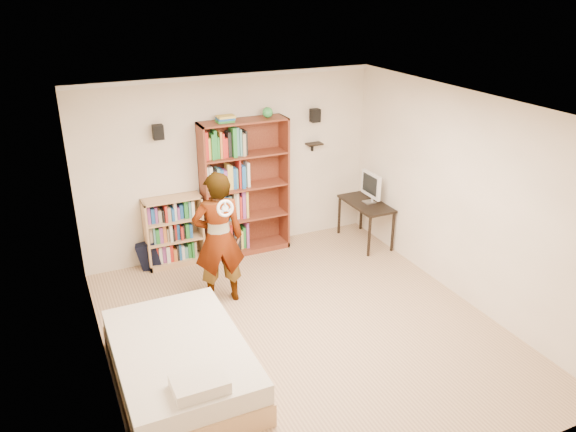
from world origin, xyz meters
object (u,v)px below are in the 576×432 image
object	(u,v)px
low_bookshelf	(174,231)
tall_bookshelf	(245,188)
computer_desk	(365,222)
daybed	(180,358)
person	(219,239)

from	to	relation	value
low_bookshelf	tall_bookshelf	bearing A→B (deg)	-1.74
low_bookshelf	computer_desk	distance (m)	3.00
tall_bookshelf	daybed	world-z (taller)	tall_bookshelf
tall_bookshelf	computer_desk	distance (m)	2.02
computer_desk	daybed	distance (m)	4.15
tall_bookshelf	daybed	bearing A→B (deg)	-123.36
tall_bookshelf	low_bookshelf	size ratio (longest dim) A/B	1.98
low_bookshelf	computer_desk	xyz separation A→B (m)	(2.94, -0.53, -0.18)
tall_bookshelf	computer_desk	size ratio (longest dim) A/B	2.08
tall_bookshelf	person	size ratio (longest dim) A/B	1.16
daybed	person	bearing A→B (deg)	57.22
low_bookshelf	daybed	xyz separation A→B (m)	(-0.62, -2.66, -0.23)
tall_bookshelf	person	xyz separation A→B (m)	(-0.82, -1.22, -0.14)
tall_bookshelf	low_bookshelf	bearing A→B (deg)	178.26
tall_bookshelf	daybed	distance (m)	3.22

